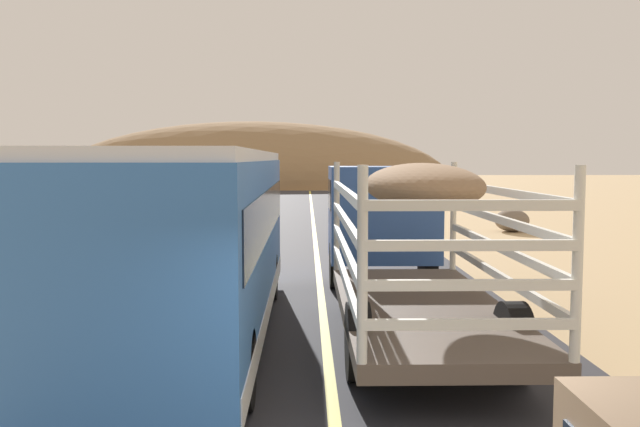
% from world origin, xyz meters
% --- Properties ---
extents(livestock_truck, '(2.53, 9.70, 3.02)m').
position_xyz_m(livestock_truck, '(1.48, 9.09, 1.79)').
color(livestock_truck, '#3359A5').
rests_on(livestock_truck, road_surface).
extents(bus, '(2.54, 10.00, 3.21)m').
position_xyz_m(bus, '(-2.23, 6.76, 1.75)').
color(bus, '#3872C6').
rests_on(bus, road_surface).
extents(boulder_near_shoulder, '(1.38, 1.05, 0.68)m').
position_xyz_m(boulder_near_shoulder, '(-7.76, 20.53, 0.34)').
color(boulder_near_shoulder, '#756656').
rests_on(boulder_near_shoulder, ground).
extents(boulder_mid_field, '(1.44, 1.43, 0.96)m').
position_xyz_m(boulder_mid_field, '(8.42, 23.71, 0.48)').
color(boulder_mid_field, '#756656').
rests_on(boulder_mid_field, ground).
extents(distant_hill, '(46.15, 24.49, 14.58)m').
position_xyz_m(distant_hill, '(-6.59, 72.54, 0.00)').
color(distant_hill, '#8D6E4C').
rests_on(distant_hill, ground).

